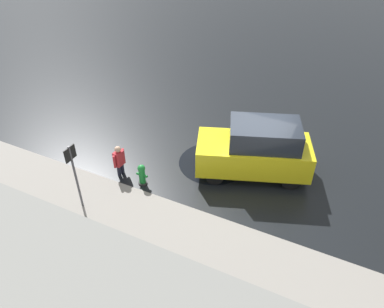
{
  "coord_description": "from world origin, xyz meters",
  "views": [
    {
      "loc": [
        -2.74,
        10.31,
        8.69
      ],
      "look_at": [
        1.74,
        1.04,
        0.9
      ],
      "focal_mm": 35.0,
      "sensor_mm": 36.0,
      "label": 1
    }
  ],
  "objects": [
    {
      "name": "ground_plane",
      "position": [
        0.0,
        0.0,
        0.0
      ],
      "size": [
        60.0,
        60.0,
        0.0
      ],
      "primitive_type": "plane",
      "color": "black"
    },
    {
      "name": "kerb_strip",
      "position": [
        0.0,
        4.2,
        0.02
      ],
      "size": [
        24.0,
        3.2,
        0.04
      ],
      "primitive_type": "cube",
      "color": "gray",
      "rests_on": "ground"
    },
    {
      "name": "sign_post",
      "position": [
        4.23,
        4.05,
        1.58
      ],
      "size": [
        0.07,
        0.44,
        2.4
      ],
      "color": "#4C4C51",
      "rests_on": "ground"
    },
    {
      "name": "pedestrian",
      "position": [
        4.03,
        2.16,
        0.68
      ],
      "size": [
        0.27,
        0.57,
        1.22
      ],
      "color": "#B2262D",
      "rests_on": "ground"
    },
    {
      "name": "fire_hydrant",
      "position": [
        3.07,
        2.25,
        0.4
      ],
      "size": [
        0.42,
        0.31,
        0.8
      ],
      "color": "#197A2D",
      "rests_on": "ground"
    },
    {
      "name": "metal_railing",
      "position": [
        -1.55,
        5.25,
        0.72
      ],
      "size": [
        9.32,
        0.04,
        1.05
      ],
      "color": "#B7BABF",
      "rests_on": "ground"
    },
    {
      "name": "puddle_patch",
      "position": [
        1.33,
        0.12,
        0.0
      ],
      "size": [
        2.54,
        2.54,
        0.01
      ],
      "primitive_type": "cylinder",
      "color": "black",
      "rests_on": "ground"
    },
    {
      "name": "moving_hatchback",
      "position": [
        -0.21,
        -0.0,
        1.03
      ],
      "size": [
        4.25,
        2.95,
        2.06
      ],
      "color": "yellow",
      "rests_on": "ground"
    }
  ]
}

